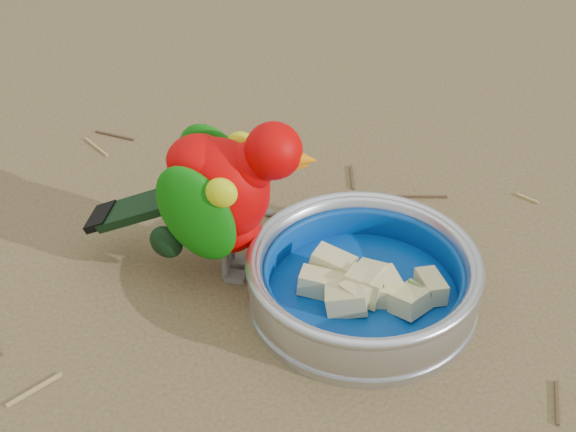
{
  "coord_description": "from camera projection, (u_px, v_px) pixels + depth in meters",
  "views": [
    {
      "loc": [
        -0.2,
        -0.63,
        0.63
      ],
      "look_at": [
        -0.05,
        0.09,
        0.08
      ],
      "focal_mm": 55.0,
      "sensor_mm": 36.0,
      "label": 1
    }
  ],
  "objects": [
    {
      "name": "food_bowl",
      "position": [
        362.0,
        298.0,
        0.92
      ],
      "size": [
        0.24,
        0.24,
        0.02
      ],
      "primitive_type": "cylinder",
      "color": "#B2B2BA",
      "rests_on": "ground"
    },
    {
      "name": "lory_parrot",
      "position": [
        221.0,
        202.0,
        0.92
      ],
      "size": [
        0.25,
        0.19,
        0.18
      ],
      "primitive_type": null,
      "rotation": [
        0.0,
        0.0,
        -1.96
      ],
      "color": "#C10000",
      "rests_on": "ground"
    },
    {
      "name": "bowl_wall",
      "position": [
        364.0,
        276.0,
        0.9
      ],
      "size": [
        0.24,
        0.24,
        0.04
      ],
      "primitive_type": null,
      "color": "#B2B2BA",
      "rests_on": "food_bowl"
    },
    {
      "name": "ground",
      "position": [
        356.0,
        320.0,
        0.91
      ],
      "size": [
        60.0,
        60.0,
        0.0
      ],
      "primitive_type": "plane",
      "color": "brown"
    },
    {
      "name": "ground_debris",
      "position": [
        382.0,
        304.0,
        0.92
      ],
      "size": [
        0.9,
        0.8,
        0.01
      ],
      "primitive_type": null,
      "color": "#9F854A",
      "rests_on": "ground"
    },
    {
      "name": "fruit_wedges",
      "position": [
        363.0,
        282.0,
        0.91
      ],
      "size": [
        0.14,
        0.14,
        0.03
      ],
      "primitive_type": null,
      "color": "#C5BA7C",
      "rests_on": "food_bowl"
    }
  ]
}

